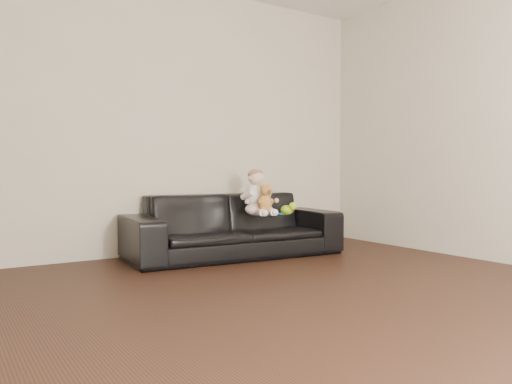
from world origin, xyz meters
TOP-DOWN VIEW (x-y plane):
  - floor at (0.00, 0.00)m, footprint 5.50×5.50m
  - wall_back at (0.00, 2.75)m, footprint 5.00×0.00m
  - sofa at (0.72, 2.25)m, footprint 2.04×0.93m
  - baby at (0.91, 2.14)m, footprint 0.31×0.38m
  - teddy_bear at (0.92, 2.01)m, footprint 0.15×0.15m
  - toy_green at (1.18, 2.04)m, footprint 0.11×0.13m
  - toy_rattle at (1.29, 2.12)m, footprint 0.08×0.08m
  - toy_blue_disc at (1.18, 2.10)m, footprint 0.12×0.12m

SIDE VIEW (x-z plane):
  - floor at x=0.00m, z-range 0.00..0.00m
  - sofa at x=0.72m, z-range 0.00..0.58m
  - toy_blue_disc at x=1.18m, z-range 0.38..0.40m
  - toy_rattle at x=1.29m, z-range 0.38..0.44m
  - toy_green at x=1.18m, z-range 0.38..0.47m
  - teddy_bear at x=0.92m, z-range 0.42..0.68m
  - baby at x=0.91m, z-range 0.36..0.79m
  - wall_back at x=0.00m, z-range -1.20..3.80m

